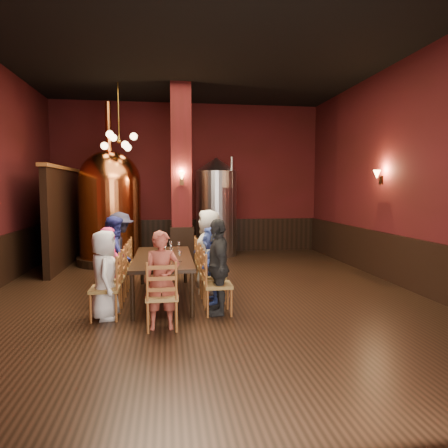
{
  "coord_description": "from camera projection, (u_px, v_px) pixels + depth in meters",
  "views": [
    {
      "loc": [
        -0.64,
        -7.24,
        1.94
      ],
      "look_at": [
        0.41,
        0.2,
        1.28
      ],
      "focal_mm": 32.0,
      "sensor_mm": 36.0,
      "label": 1
    }
  ],
  "objects": [
    {
      "name": "room",
      "position": [
        203.0,
        172.0,
        7.21
      ],
      "size": [
        10.0,
        10.02,
        4.5
      ],
      "color": "black",
      "rests_on": "ground"
    },
    {
      "name": "wainscot_right",
      "position": [
        402.0,
        262.0,
        7.91
      ],
      "size": [
        0.08,
        9.9,
        1.0
      ],
      "primitive_type": "cube",
      "color": "black",
      "rests_on": "ground"
    },
    {
      "name": "wainscot_back",
      "position": [
        189.0,
        236.0,
        12.25
      ],
      "size": [
        7.9,
        0.08,
        1.0
      ],
      "primitive_type": "cube",
      "color": "black",
      "rests_on": "ground"
    },
    {
      "name": "column",
      "position": [
        181.0,
        176.0,
        9.93
      ],
      "size": [
        0.58,
        0.58,
        4.5
      ],
      "primitive_type": "cube",
      "color": "#480F13",
      "rests_on": "ground"
    },
    {
      "name": "partition",
      "position": [
        65.0,
        218.0,
        10.01
      ],
      "size": [
        0.22,
        3.5,
        2.4
      ],
      "primitive_type": "cube",
      "color": "black",
      "rests_on": "ground"
    },
    {
      "name": "pendant_cluster",
      "position": [
        119.0,
        141.0,
        9.74
      ],
      "size": [
        0.9,
        0.9,
        1.7
      ],
      "primitive_type": null,
      "color": "#A57226",
      "rests_on": "room"
    },
    {
      "name": "sconce_wall",
      "position": [
        381.0,
        177.0,
        8.54
      ],
      "size": [
        0.2,
        0.2,
        0.36
      ],
      "primitive_type": null,
      "rotation": [
        0.0,
        0.0,
        1.57
      ],
      "color": "black",
      "rests_on": "room"
    },
    {
      "name": "sconce_column",
      "position": [
        182.0,
        178.0,
        9.63
      ],
      "size": [
        0.2,
        0.2,
        0.36
      ],
      "primitive_type": null,
      "rotation": [
        0.0,
        0.0,
        3.14
      ],
      "color": "black",
      "rests_on": "column"
    },
    {
      "name": "dining_table",
      "position": [
        163.0,
        260.0,
        7.03
      ],
      "size": [
        1.0,
        2.4,
        0.75
      ],
      "rotation": [
        0.0,
        0.0,
        0.0
      ],
      "color": "black",
      "rests_on": "ground"
    },
    {
      "name": "chair_0",
      "position": [
        105.0,
        288.0,
        5.94
      ],
      "size": [
        0.46,
        0.46,
        0.92
      ],
      "primitive_type": null,
      "rotation": [
        0.0,
        0.0,
        -1.57
      ],
      "color": "brown",
      "rests_on": "ground"
    },
    {
      "name": "person_0",
      "position": [
        105.0,
        275.0,
        5.93
      ],
      "size": [
        0.5,
        0.7,
        1.33
      ],
      "primitive_type": "imported",
      "rotation": [
        0.0,
        0.0,
        1.69
      ],
      "color": "silver",
      "rests_on": "ground"
    },
    {
      "name": "chair_1",
      "position": [
        111.0,
        278.0,
        6.6
      ],
      "size": [
        0.46,
        0.46,
        0.92
      ],
      "primitive_type": null,
      "rotation": [
        0.0,
        0.0,
        -1.57
      ],
      "color": "brown",
      "rests_on": "ground"
    },
    {
      "name": "person_1",
      "position": [
        111.0,
        267.0,
        6.59
      ],
      "size": [
        0.4,
        0.53,
        1.31
      ],
      "primitive_type": "imported",
      "rotation": [
        0.0,
        0.0,
        1.38
      ],
      "color": "#C52152",
      "rests_on": "ground"
    },
    {
      "name": "chair_2",
      "position": [
        116.0,
        270.0,
        7.25
      ],
      "size": [
        0.46,
        0.46,
        0.92
      ],
      "primitive_type": null,
      "rotation": [
        0.0,
        0.0,
        -1.57
      ],
      "color": "brown",
      "rests_on": "ground"
    },
    {
      "name": "person_2",
      "position": [
        116.0,
        256.0,
        7.23
      ],
      "size": [
        0.37,
        0.72,
        1.45
      ],
      "primitive_type": "imported",
      "rotation": [
        0.0,
        0.0,
        1.6
      ],
      "color": "navy",
      "rests_on": "ground"
    },
    {
      "name": "chair_3",
      "position": [
        120.0,
        264.0,
        7.92
      ],
      "size": [
        0.46,
        0.46,
        0.92
      ],
      "primitive_type": null,
      "rotation": [
        0.0,
        0.0,
        -1.57
      ],
      "color": "brown",
      "rests_on": "ground"
    },
    {
      "name": "person_3",
      "position": [
        120.0,
        249.0,
        7.89
      ],
      "size": [
        0.77,
        1.07,
        1.49
      ],
      "primitive_type": "imported",
      "rotation": [
        0.0,
        0.0,
        1.82
      ],
      "color": "#1F1D2C",
      "rests_on": "ground"
    },
    {
      "name": "chair_4",
      "position": [
        218.0,
        285.0,
        6.18
      ],
      "size": [
        0.46,
        0.46,
        0.92
      ],
      "primitive_type": null,
      "rotation": [
        0.0,
        0.0,
        1.57
      ],
      "color": "brown",
      "rests_on": "ground"
    },
    {
      "name": "person_4",
      "position": [
        218.0,
        267.0,
        6.16
      ],
      "size": [
        0.37,
        0.87,
        1.49
      ],
      "primitive_type": "imported",
      "rotation": [
        0.0,
        0.0,
        4.71
      ],
      "color": "black",
      "rests_on": "ground"
    },
    {
      "name": "chair_5",
      "position": [
        213.0,
        275.0,
        6.84
      ],
      "size": [
        0.46,
        0.46,
        0.92
      ],
      "primitive_type": null,
      "rotation": [
        0.0,
        0.0,
        1.57
      ],
      "color": "brown",
      "rests_on": "ground"
    },
    {
      "name": "person_5",
      "position": [
        213.0,
        264.0,
        6.83
      ],
      "size": [
        0.49,
        1.24,
        1.31
      ],
      "primitive_type": "imported",
      "rotation": [
        0.0,
        0.0,
        4.63
      ],
      "color": "#354DA1",
      "rests_on": "ground"
    },
    {
      "name": "chair_6",
      "position": [
        209.0,
        268.0,
        7.49
      ],
      "size": [
        0.46,
        0.46,
        0.92
      ],
      "primitive_type": null,
      "rotation": [
        0.0,
        0.0,
        1.57
      ],
      "color": "brown",
      "rests_on": "ground"
    },
    {
      "name": "person_6",
      "position": [
        209.0,
        251.0,
        7.47
      ],
      "size": [
        0.56,
        0.8,
        1.55
      ],
      "primitive_type": "imported",
      "rotation": [
        0.0,
        0.0,
        4.62
      ],
      "color": "#BBB7A5",
      "rests_on": "ground"
    },
    {
      "name": "chair_7",
      "position": [
        206.0,
        261.0,
        8.15
      ],
      "size": [
        0.46,
        0.46,
        0.92
      ],
      "primitive_type": null,
      "rotation": [
        0.0,
        0.0,
        1.57
      ],
      "color": "brown",
      "rests_on": "ground"
    },
    {
      "name": "person_7",
      "position": [
        206.0,
        250.0,
        8.13
      ],
      "size": [
        0.46,
        0.72,
        1.38
      ],
      "primitive_type": "imported",
      "rotation": [
        0.0,
        0.0,
        4.51
      ],
      "color": "#1C1C38",
      "rests_on": "ground"
    },
    {
      "name": "chair_8",
      "position": [
        162.0,
        296.0,
        5.52
      ],
      "size": [
        0.46,
        0.46,
        0.92
      ],
      "primitive_type": null,
      "rotation": [
        0.0,
        0.0,
        3.14
      ],
      "color": "brown",
      "rests_on": "ground"
    },
    {
      "name": "person_8",
      "position": [
        162.0,
        280.0,
        5.5
      ],
      "size": [
        0.5,
        0.33,
        1.37
      ],
      "primitive_type": "imported",
      "rotation": [
        0.0,
        0.0,
        6.29
      ],
      "color": "brown",
      "rests_on": "ground"
    },
    {
      "name": "copper_kettle",
      "position": [
        110.0,
        206.0,
        10.26
      ],
      "size": [
        2.0,
        2.0,
        4.12
      ],
      "rotation": [
        0.0,
        0.0,
        0.37
      ],
      "color": "black",
      "rests_on": "ground"
    },
    {
      "name": "steel_vessel",
      "position": [
        216.0,
        207.0,
        11.52
      ],
      "size": [
        1.51,
        1.51,
        2.83
      ],
      "rotation": [
        0.0,
        0.0,
        -0.36
      ],
      "color": "#B2B2B7",
      "rests_on": "ground"
    },
    {
      "name": "rose_vase",
      "position": [
        162.0,
        237.0,
        7.98
      ],
      "size": [
        0.2,
        0.2,
        0.34
      ],
      "color": "white",
      "rests_on": "dining_table"
    },
    {
      "name": "wine_glass_0",
      "position": [
        170.0,
        245.0,
        7.82
      ],
      "size": [
        0.07,
        0.07,
        0.17
      ],
      "primitive_type": null,
      "color": "white",
      "rests_on": "dining_table"
    },
    {
      "name": "wine_glass_1",
      "position": [
        179.0,
        246.0,
        7.73
      ],
      "size": [
        0.07,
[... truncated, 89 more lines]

